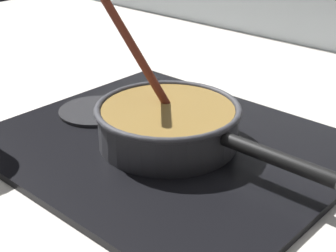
% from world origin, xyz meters
% --- Properties ---
extents(ground, '(2.40, 1.60, 0.04)m').
position_xyz_m(ground, '(0.00, 0.00, -0.02)').
color(ground, beige).
extents(hob_plate, '(0.56, 0.48, 0.01)m').
position_xyz_m(hob_plate, '(0.04, 0.10, 0.01)').
color(hob_plate, black).
rests_on(hob_plate, ground).
extents(burner_ring, '(0.16, 0.16, 0.01)m').
position_xyz_m(burner_ring, '(0.04, 0.10, 0.02)').
color(burner_ring, '#592D0C').
rests_on(burner_ring, hob_plate).
extents(spare_burner, '(0.14, 0.14, 0.01)m').
position_xyz_m(spare_burner, '(-0.15, 0.10, 0.01)').
color(spare_burner, '#262628').
rests_on(spare_burner, hob_plate).
extents(cooking_pan, '(0.45, 0.24, 0.31)m').
position_xyz_m(cooking_pan, '(0.04, 0.09, 0.05)').
color(cooking_pan, '#38383D').
rests_on(cooking_pan, hob_plate).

